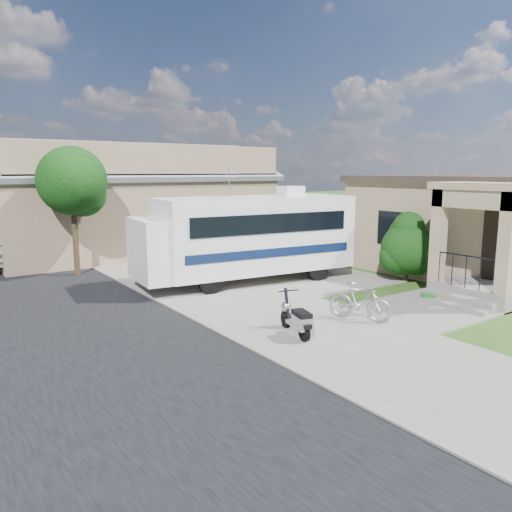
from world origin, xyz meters
TOP-DOWN VIEW (x-y plane):
  - ground at (0.00, 0.00)m, footprint 120.00×120.00m
  - sidewalk_slab at (-1.00, 10.00)m, footprint 4.00×80.00m
  - driveway_slab at (1.50, 4.50)m, footprint 7.00×6.00m
  - walk_slab at (3.00, -1.00)m, footprint 4.00×3.00m
  - house at (8.88, 1.43)m, footprint 9.47×7.80m
  - warehouse at (0.00, 13.97)m, footprint 12.50×8.40m
  - street_tree_a at (-3.70, 9.05)m, footprint 2.44×2.40m
  - street_tree_b at (-3.70, 19.05)m, footprint 2.44×2.40m
  - motorhome at (0.61, 4.59)m, footprint 7.53×3.04m
  - shrub at (5.11, 1.62)m, footprint 1.94×1.86m
  - scooter at (-1.66, -0.77)m, footprint 0.68×1.43m
  - bicycle at (0.34, -0.77)m, footprint 1.07×1.63m
  - garden_hose at (3.42, -0.52)m, footprint 0.43×0.43m

SIDE VIEW (x-z plane):
  - ground at x=0.00m, z-range 0.00..0.00m
  - driveway_slab at x=1.50m, z-range 0.00..0.05m
  - walk_slab at x=3.00m, z-range 0.00..0.05m
  - sidewalk_slab at x=-1.00m, z-range 0.00..0.06m
  - garden_hose at x=3.42m, z-range 0.00..0.19m
  - scooter at x=-1.66m, z-range -0.04..0.91m
  - bicycle at x=0.34m, z-range 0.00..0.95m
  - shrub at x=5.11m, z-range 0.03..2.41m
  - motorhome at x=0.61m, z-range -0.27..3.49m
  - house at x=8.88m, z-range 0.00..3.55m
  - warehouse at x=0.00m, z-range -0.53..4.51m
  - street_tree_a at x=-3.70m, z-range 0.96..5.54m
  - street_tree_b at x=-3.70m, z-range 1.03..5.76m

